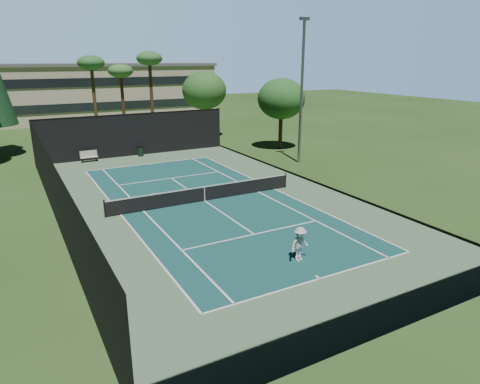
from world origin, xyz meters
The scene contains 20 objects.
ground centered at (0.00, 0.00, 0.00)m, with size 160.00×160.00×0.00m, color #28491B.
apron_slab centered at (0.00, 0.00, 0.01)m, with size 18.00×32.00×0.01m, color #51704E.
court_surface centered at (0.00, 0.00, 0.01)m, with size 10.97×23.77×0.01m, color #164847.
court_lines centered at (0.00, 0.00, 0.02)m, with size 11.07×23.87×0.01m.
tennis_net centered at (0.00, 0.00, 0.56)m, with size 12.90×0.10×1.10m.
fence centered at (0.00, 0.06, 2.01)m, with size 18.04×32.05×4.03m.
player centered at (0.29, -10.00, 0.82)m, with size 1.06×0.61×1.64m, color silver.
tennis_ball_a centered at (-4.57, -12.67, 0.03)m, with size 0.07×0.07×0.07m, color gold.
tennis_ball_b centered at (-2.46, 3.14, 0.04)m, with size 0.07×0.07×0.07m, color #B9D530.
tennis_ball_c centered at (0.84, 2.93, 0.04)m, with size 0.07×0.07×0.07m, color #D0E033.
tennis_ball_d centered at (-5.73, 2.00, 0.04)m, with size 0.07×0.07×0.07m, color #D8F136.
park_bench centered at (-4.56, 15.33, 0.55)m, with size 1.50×0.45×1.02m.
trash_bin centered at (0.22, 15.41, 0.48)m, with size 0.56×0.56×0.95m.
palm_a centered at (-2.00, 24.00, 8.19)m, with size 2.80×2.80×9.32m.
palm_b centered at (1.50, 26.00, 7.36)m, with size 2.80×2.80×8.42m.
palm_c centered at (4.00, 23.00, 8.60)m, with size 2.80×2.80×9.77m.
decid_tree_a centered at (10.00, 22.00, 5.42)m, with size 5.12×5.12×7.62m.
decid_tree_b centered at (14.00, 12.00, 5.08)m, with size 4.80×4.80×7.14m.
campus_building centered at (0.00, 45.98, 4.21)m, with size 40.50×12.50×8.30m.
light_pole centered at (12.00, 6.00, 6.46)m, with size 0.90×0.25×12.22m.
Camera 1 is at (-10.80, -24.48, 8.94)m, focal length 32.00 mm.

